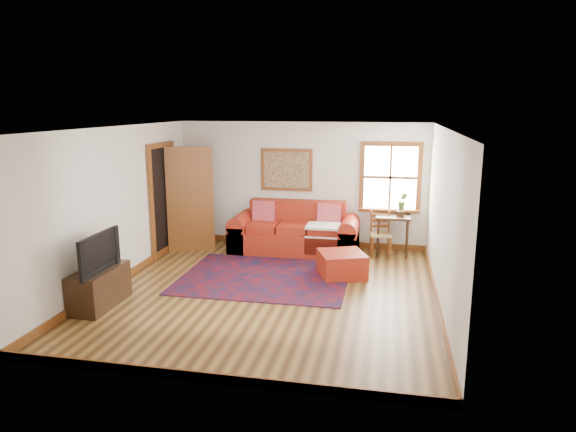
% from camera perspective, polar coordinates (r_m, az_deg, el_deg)
% --- Properties ---
extents(ground, '(5.50, 5.50, 0.00)m').
position_cam_1_polar(ground, '(8.03, -1.95, -8.35)').
color(ground, '#452B12').
rests_on(ground, ground).
extents(room_envelope, '(5.04, 5.54, 2.52)m').
position_cam_1_polar(room_envelope, '(7.62, -2.01, 3.39)').
color(room_envelope, silver).
rests_on(room_envelope, ground).
extents(window, '(1.18, 0.20, 1.38)m').
position_cam_1_polar(window, '(10.13, 11.44, 3.43)').
color(window, white).
rests_on(window, ground).
extents(doorway, '(0.89, 1.08, 2.14)m').
position_cam_1_polar(doorway, '(10.07, -11.95, 1.95)').
color(doorway, black).
rests_on(doorway, ground).
extents(framed_artwork, '(1.05, 0.07, 0.85)m').
position_cam_1_polar(framed_artwork, '(10.31, -0.18, 5.16)').
color(framed_artwork, brown).
rests_on(framed_artwork, ground).
extents(persian_rug, '(2.76, 2.21, 0.02)m').
position_cam_1_polar(persian_rug, '(8.62, -2.60, -6.81)').
color(persian_rug, '#560C12').
rests_on(persian_rug, ground).
extents(red_leather_sofa, '(2.46, 1.02, 0.96)m').
position_cam_1_polar(red_leather_sofa, '(10.07, 0.80, -2.15)').
color(red_leather_sofa, maroon).
rests_on(red_leather_sofa, ground).
extents(red_ottoman, '(0.93, 0.93, 0.41)m').
position_cam_1_polar(red_ottoman, '(8.69, 5.99, -5.36)').
color(red_ottoman, maroon).
rests_on(red_ottoman, ground).
extents(side_table, '(0.64, 0.48, 0.77)m').
position_cam_1_polar(side_table, '(9.93, 11.60, -0.70)').
color(side_table, '#321E10').
rests_on(side_table, ground).
extents(ladder_back_chair, '(0.44, 0.43, 0.85)m').
position_cam_1_polar(ladder_back_chair, '(9.90, 10.23, -1.79)').
color(ladder_back_chair, tan).
rests_on(ladder_back_chair, ground).
extents(media_cabinet, '(0.45, 1.01, 0.55)m').
position_cam_1_polar(media_cabinet, '(7.85, -20.22, -7.47)').
color(media_cabinet, '#321E10').
rests_on(media_cabinet, ground).
extents(television, '(0.13, 0.97, 0.56)m').
position_cam_1_polar(television, '(7.59, -20.82, -3.78)').
color(television, black).
rests_on(television, media_cabinet).
extents(candle_hurricane, '(0.12, 0.12, 0.18)m').
position_cam_1_polar(candle_hurricane, '(8.07, -18.52, -4.12)').
color(candle_hurricane, silver).
rests_on(candle_hurricane, media_cabinet).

